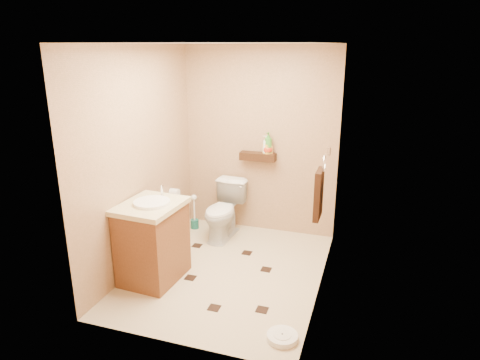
% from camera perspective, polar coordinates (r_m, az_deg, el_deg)
% --- Properties ---
extents(ground, '(2.50, 2.50, 0.00)m').
position_cam_1_polar(ground, '(4.81, -1.64, -12.11)').
color(ground, '#C4AA8F').
rests_on(ground, ground).
extents(wall_back, '(2.00, 0.04, 2.40)m').
position_cam_1_polar(wall_back, '(5.50, 2.64, 5.16)').
color(wall_back, tan).
rests_on(wall_back, ground).
extents(wall_front, '(2.00, 0.04, 2.40)m').
position_cam_1_polar(wall_front, '(3.26, -9.25, -4.01)').
color(wall_front, tan).
rests_on(wall_front, ground).
extents(wall_left, '(0.04, 2.50, 2.40)m').
position_cam_1_polar(wall_left, '(4.77, -13.18, 2.74)').
color(wall_left, tan).
rests_on(wall_left, ground).
extents(wall_right, '(0.04, 2.50, 2.40)m').
position_cam_1_polar(wall_right, '(4.13, 11.40, 0.55)').
color(wall_right, tan).
rests_on(wall_right, ground).
extents(ceiling, '(2.00, 2.50, 0.02)m').
position_cam_1_polar(ceiling, '(4.18, -1.95, 17.79)').
color(ceiling, white).
rests_on(ceiling, wall_back).
extents(wall_shelf, '(0.46, 0.14, 0.10)m').
position_cam_1_polar(wall_shelf, '(5.47, 2.39, 3.14)').
color(wall_shelf, '#3B2210').
rests_on(wall_shelf, wall_back).
extents(floor_accents, '(1.23, 1.28, 0.01)m').
position_cam_1_polar(floor_accents, '(4.75, -1.51, -12.49)').
color(floor_accents, black).
rests_on(floor_accents, ground).
extents(toilet, '(0.45, 0.73, 0.72)m').
position_cam_1_polar(toilet, '(5.47, -2.22, -4.13)').
color(toilet, white).
rests_on(toilet, ground).
extents(vanity, '(0.62, 0.73, 0.98)m').
position_cam_1_polar(vanity, '(4.59, -11.57, -7.90)').
color(vanity, brown).
rests_on(vanity, ground).
extents(bathroom_scale, '(0.35, 0.35, 0.05)m').
position_cam_1_polar(bathroom_scale, '(3.87, 5.66, -20.08)').
color(bathroom_scale, white).
rests_on(bathroom_scale, ground).
extents(toilet_brush, '(0.11, 0.11, 0.48)m').
position_cam_1_polar(toilet_brush, '(5.82, -6.09, -4.86)').
color(toilet_brush, '#175C51').
rests_on(toilet_brush, ground).
extents(towel_ring, '(0.12, 0.30, 0.76)m').
position_cam_1_polar(towel_ring, '(4.45, 10.50, -1.58)').
color(towel_ring, silver).
rests_on(towel_ring, wall_right).
extents(toilet_paper, '(0.12, 0.11, 0.12)m').
position_cam_1_polar(toilet_paper, '(5.45, -8.73, -1.70)').
color(toilet_paper, white).
rests_on(toilet_paper, wall_left).
extents(bottle_a, '(0.12, 0.12, 0.23)m').
position_cam_1_polar(bottle_a, '(5.40, 3.50, 4.74)').
color(bottle_a, white).
rests_on(bottle_a, wall_shelf).
extents(bottle_b, '(0.12, 0.11, 0.18)m').
position_cam_1_polar(bottle_b, '(5.40, 3.63, 4.49)').
color(bottle_b, yellow).
rests_on(bottle_b, wall_shelf).
extents(bottle_c, '(0.17, 0.17, 0.16)m').
position_cam_1_polar(bottle_c, '(5.40, 3.75, 4.34)').
color(bottle_c, red).
rests_on(bottle_c, wall_shelf).
extents(bottle_d, '(0.14, 0.14, 0.27)m').
position_cam_1_polar(bottle_d, '(5.39, 3.78, 4.96)').
color(bottle_d, '#3C8D2F').
rests_on(bottle_d, wall_shelf).
extents(bottle_e, '(0.10, 0.10, 0.16)m').
position_cam_1_polar(bottle_e, '(5.40, 3.89, 4.34)').
color(bottle_e, gold).
rests_on(bottle_e, wall_shelf).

